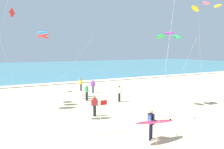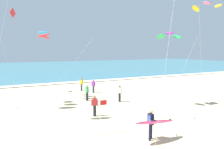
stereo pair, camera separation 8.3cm
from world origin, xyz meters
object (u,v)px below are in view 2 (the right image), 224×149
(kite_arc_violet_mid, at_px, (169,36))
(bystander_white_top, at_px, (120,93))
(bystander_green_top, at_px, (87,92))
(bystander_yellow_top, at_px, (81,84))
(surfer_lead, at_px, (153,122))
(kite_diamond_scarlet_outer, at_px, (12,16))
(bystander_purple_top, at_px, (93,86))
(bystander_red_top, at_px, (95,106))
(lifeguard_flag, at_px, (101,114))
(kite_arc_cobalt_close, at_px, (44,35))
(kite_arc_rose_high, at_px, (207,6))

(kite_arc_violet_mid, distance_m, bystander_white_top, 6.97)
(bystander_green_top, bearing_deg, bystander_yellow_top, 77.79)
(surfer_lead, relative_size, kite_diamond_scarlet_outer, 0.27)
(bystander_purple_top, bearing_deg, kite_diamond_scarlet_outer, 158.12)
(bystander_red_top, bearing_deg, bystander_green_top, 76.47)
(surfer_lead, relative_size, kite_arc_violet_mid, 0.40)
(lifeguard_flag, bearing_deg, kite_arc_cobalt_close, 96.57)
(kite_arc_violet_mid, xyz_separation_m, bystander_white_top, (-2.96, 3.36, -5.34))
(bystander_white_top, xyz_separation_m, lifeguard_flag, (-4.81, -6.60, 0.45))
(bystander_purple_top, distance_m, bystander_white_top, 5.13)
(kite_arc_cobalt_close, relative_size, bystander_white_top, 4.24)
(kite_diamond_scarlet_outer, height_order, bystander_white_top, kite_diamond_scarlet_outer)
(bystander_yellow_top, bearing_deg, bystander_green_top, -102.21)
(kite_arc_cobalt_close, distance_m, kite_diamond_scarlet_outer, 5.11)
(kite_arc_cobalt_close, relative_size, lifeguard_flag, 3.21)
(kite_arc_rose_high, distance_m, kite_arc_cobalt_close, 15.78)
(surfer_lead, bearing_deg, kite_diamond_scarlet_outer, 109.74)
(surfer_lead, xyz_separation_m, bystander_white_top, (2.64, 8.65, -0.24))
(kite_arc_violet_mid, relative_size, bystander_white_top, 4.06)
(bystander_red_top, bearing_deg, bystander_purple_top, 69.11)
(bystander_green_top, bearing_deg, bystander_white_top, -34.62)
(kite_arc_cobalt_close, relative_size, bystander_purple_top, 4.24)
(kite_arc_violet_mid, xyz_separation_m, bystander_red_top, (-6.79, 0.21, -5.34))
(kite_arc_violet_mid, xyz_separation_m, kite_diamond_scarlet_outer, (-11.69, 11.67, 2.39))
(bystander_green_top, distance_m, lifeguard_flag, 8.71)
(bystander_purple_top, bearing_deg, bystander_yellow_top, 116.56)
(kite_arc_cobalt_close, xyz_separation_m, lifeguard_flag, (1.28, -11.10, -5.13))
(kite_arc_rose_high, xyz_separation_m, bystander_white_top, (-7.39, 3.29, -8.19))
(surfer_lead, height_order, kite_diamond_scarlet_outer, kite_diamond_scarlet_outer)
(kite_arc_cobalt_close, bearing_deg, surfer_lead, -75.32)
(kite_arc_cobalt_close, bearing_deg, bystander_yellow_top, 27.00)
(bystander_green_top, height_order, bystander_purple_top, same)
(kite_arc_violet_mid, bearing_deg, kite_arc_cobalt_close, 139.03)
(kite_arc_rose_high, bearing_deg, lifeguard_flag, -164.79)
(kite_arc_violet_mid, height_order, bystander_red_top, kite_arc_violet_mid)
(bystander_yellow_top, distance_m, bystander_green_top, 5.11)
(bystander_purple_top, bearing_deg, kite_arc_cobalt_close, -173.85)
(surfer_lead, relative_size, kite_arc_rose_high, 0.27)
(kite_arc_violet_mid, height_order, kite_arc_rose_high, kite_arc_rose_high)
(kite_arc_cobalt_close, distance_m, bystander_purple_top, 7.79)
(kite_diamond_scarlet_outer, xyz_separation_m, lifeguard_flag, (3.92, -14.92, -7.28))
(kite_arc_cobalt_close, bearing_deg, lifeguard_flag, -83.43)
(kite_arc_rose_high, distance_m, lifeguard_flag, 14.82)
(bystander_yellow_top, xyz_separation_m, lifeguard_flag, (-3.26, -13.41, 0.45))
(kite_arc_rose_high, xyz_separation_m, bystander_green_top, (-10.02, 5.10, -8.19))
(kite_diamond_scarlet_outer, bearing_deg, kite_arc_violet_mid, -44.95)
(kite_arc_rose_high, height_order, lifeguard_flag, kite_arc_rose_high)
(bystander_white_top, relative_size, lifeguard_flag, 0.76)
(bystander_white_top, height_order, lifeguard_flag, lifeguard_flag)
(bystander_green_top, xyz_separation_m, lifeguard_flag, (-2.18, -8.42, 0.45))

